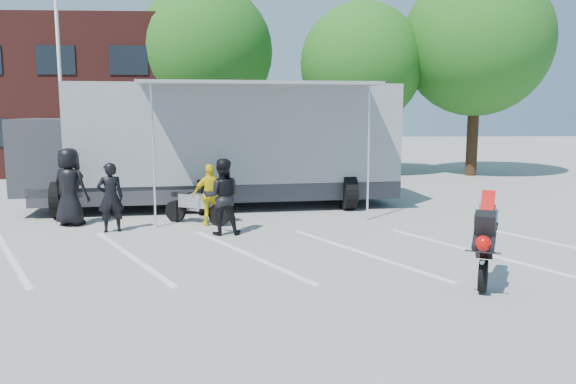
{
  "coord_description": "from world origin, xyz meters",
  "views": [
    {
      "loc": [
        0.49,
        -10.33,
        2.98
      ],
      "look_at": [
        1.04,
        1.0,
        1.3
      ],
      "focal_mm": 35.0,
      "sensor_mm": 36.0,
      "label": 1
    }
  ],
  "objects": [
    {
      "name": "ground",
      "position": [
        0.0,
        0.0,
        0.0
      ],
      "size": [
        100.0,
        100.0,
        0.0
      ],
      "primitive_type": "plane",
      "color": "gray",
      "rests_on": "ground"
    },
    {
      "name": "parking_bay_lines",
      "position": [
        0.0,
        1.0,
        0.01
      ],
      "size": [
        18.09,
        13.33,
        0.01
      ],
      "primitive_type": "cube",
      "rotation": [
        0.0,
        0.0,
        0.52
      ],
      "color": "white",
      "rests_on": "ground"
    },
    {
      "name": "office_building",
      "position": [
        -10.0,
        18.0,
        3.5
      ],
      "size": [
        18.0,
        8.0,
        7.0
      ],
      "primitive_type": "cube",
      "color": "#491B17",
      "rests_on": "ground"
    },
    {
      "name": "flagpole",
      "position": [
        -6.24,
        10.0,
        5.05
      ],
      "size": [
        1.61,
        0.12,
        8.0
      ],
      "color": "white",
      "rests_on": "ground"
    },
    {
      "name": "tree_left",
      "position": [
        -2.0,
        16.0,
        5.57
      ],
      "size": [
        6.12,
        6.12,
        8.64
      ],
      "color": "#382314",
      "rests_on": "ground"
    },
    {
      "name": "tree_mid",
      "position": [
        5.0,
        15.0,
        4.94
      ],
      "size": [
        5.44,
        5.44,
        7.68
      ],
      "color": "#382314",
      "rests_on": "ground"
    },
    {
      "name": "tree_right",
      "position": [
        10.0,
        14.5,
        5.88
      ],
      "size": [
        6.46,
        6.46,
        9.12
      ],
      "color": "#382314",
      "rests_on": "ground"
    },
    {
      "name": "transporter_truck",
      "position": [
        -0.73,
        6.78,
        0.0
      ],
      "size": [
        12.23,
        6.93,
        3.71
      ],
      "primitive_type": null,
      "rotation": [
        0.0,
        0.0,
        0.12
      ],
      "color": "gray",
      "rests_on": "ground"
    },
    {
      "name": "parked_motorcycle",
      "position": [
        -1.19,
        4.21,
        0.0
      ],
      "size": [
        2.02,
        1.41,
        1.01
      ],
      "primitive_type": null,
      "rotation": [
        0.0,
        0.0,
        1.13
      ],
      "color": "#A6A5AA",
      "rests_on": "ground"
    },
    {
      "name": "stunt_bike_rider",
      "position": [
        4.35,
        -1.13,
        0.0
      ],
      "size": [
        1.28,
        1.65,
        1.76
      ],
      "primitive_type": null,
      "rotation": [
        0.0,
        0.0,
        -0.45
      ],
      "color": "black",
      "rests_on": "ground"
    },
    {
      "name": "spectator_leather_a",
      "position": [
        -4.41,
        4.17,
        1.0
      ],
      "size": [
        1.13,
        0.92,
        2.01
      ],
      "primitive_type": "imported",
      "rotation": [
        0.0,
        0.0,
        2.82
      ],
      "color": "black",
      "rests_on": "ground"
    },
    {
      "name": "spectator_leather_b",
      "position": [
        -3.17,
        3.32,
        0.85
      ],
      "size": [
        0.72,
        0.59,
        1.71
      ],
      "primitive_type": "imported",
      "rotation": [
        0.0,
        0.0,
        3.48
      ],
      "color": "black",
      "rests_on": "ground"
    },
    {
      "name": "spectator_leather_c",
      "position": [
        -0.44,
        2.92,
        0.91
      ],
      "size": [
        0.93,
        0.74,
        1.83
      ],
      "primitive_type": "imported",
      "rotation": [
        0.0,
        0.0,
        3.2
      ],
      "color": "black",
      "rests_on": "ground"
    },
    {
      "name": "spectator_hivis",
      "position": [
        -0.8,
        4.01,
        0.79
      ],
      "size": [
        1.0,
        0.62,
        1.59
      ],
      "primitive_type": "imported",
      "rotation": [
        0.0,
        0.0,
        3.41
      ],
      "color": "yellow",
      "rests_on": "ground"
    }
  ]
}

